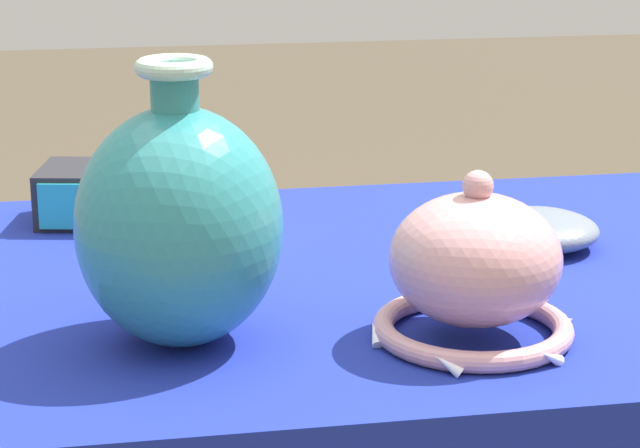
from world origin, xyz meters
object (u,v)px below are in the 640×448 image
vase_dome_bell (475,272)px  pot_squat_porcelain (198,219)px  vase_tall_bulbous (179,224)px  bowl_shallow_slate (539,230)px  mosaic_tile_box (102,194)px

vase_dome_bell → pot_squat_porcelain: 0.46m
vase_tall_bulbous → bowl_shallow_slate: size_ratio=1.92×
vase_tall_bulbous → pot_squat_porcelain: bearing=82.5°
vase_dome_bell → mosaic_tile_box: 0.62m
vase_tall_bulbous → mosaic_tile_box: 0.47m
mosaic_tile_box → vase_tall_bulbous: bearing=-69.5°
pot_squat_porcelain → mosaic_tile_box: bearing=136.3°
mosaic_tile_box → pot_squat_porcelain: 0.17m
bowl_shallow_slate → pot_squat_porcelain: size_ratio=1.39×
vase_dome_bell → bowl_shallow_slate: (0.17, 0.28, -0.05)m
pot_squat_porcelain → vase_tall_bulbous: bearing=-97.5°
pot_squat_porcelain → vase_dome_bell: bearing=-57.1°
bowl_shallow_slate → pot_squat_porcelain: bearing=166.4°
vase_dome_bell → bowl_shallow_slate: 0.34m
mosaic_tile_box → vase_dome_bell: bearing=-42.3°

